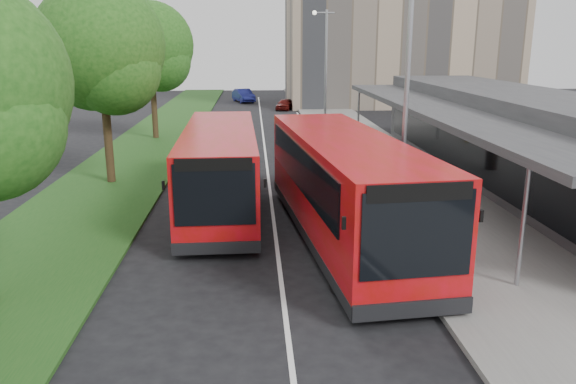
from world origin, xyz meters
name	(u,v)px	position (x,y,z in m)	size (l,w,h in m)	color
ground	(278,253)	(0.00, 0.00, 0.00)	(120.00, 120.00, 0.00)	black
pavement	(356,138)	(6.00, 20.00, 0.07)	(5.00, 80.00, 0.15)	slate
grass_verge	(154,141)	(-7.00, 20.00, 0.05)	(5.00, 80.00, 0.10)	#194516
lane_centre_line	(266,155)	(0.00, 15.00, 0.01)	(0.12, 70.00, 0.01)	silver
kerb_dashes	(317,143)	(3.30, 19.00, 0.01)	(0.12, 56.00, 0.01)	silver
office_block	(399,13)	(14.00, 42.00, 9.00)	(22.00, 12.00, 18.00)	tan
station_building	(516,138)	(10.86, 8.00, 2.04)	(7.70, 26.00, 4.00)	#2F2F32
tree_mid	(101,54)	(-7.01, 9.05, 5.60)	(5.39, 5.39, 8.66)	black
tree_far	(151,51)	(-7.01, 21.05, 5.58)	(5.38, 5.38, 8.64)	black
lamp_post_near	(404,87)	(4.12, 2.00, 4.72)	(1.44, 0.28, 8.00)	#919399
lamp_post_far	(325,64)	(4.12, 22.00, 4.72)	(1.44, 0.28, 8.00)	#919399
bus_main	(345,188)	(2.14, 1.02, 1.69)	(4.13, 11.86, 3.30)	red
bus_second	(220,168)	(-1.91, 4.76, 1.56)	(3.03, 10.80, 3.04)	red
litter_bin	(395,160)	(6.10, 10.20, 0.64)	(0.55, 0.55, 0.99)	#321F14
bollard	(340,136)	(4.57, 17.49, 0.63)	(0.15, 0.15, 0.96)	yellow
car_near	(285,104)	(2.33, 37.09, 0.52)	(1.24, 3.07, 1.05)	#520D0B
car_far	(244,96)	(-1.63, 44.51, 0.69)	(1.46, 4.19, 1.38)	navy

